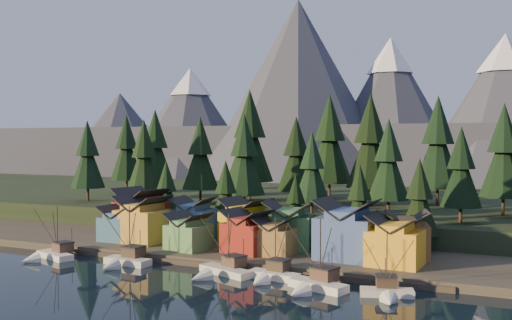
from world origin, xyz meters
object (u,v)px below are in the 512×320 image
at_px(house_front_0, 120,222).
at_px(house_back_0, 141,211).
at_px(house_front_1, 143,218).
at_px(house_back_1, 193,218).
at_px(boat_4, 271,267).
at_px(boat_0, 50,248).
at_px(boat_6, 388,283).
at_px(boat_5, 314,275).
at_px(boat_1, 124,252).
at_px(boat_3, 221,264).

relative_size(house_front_0, house_back_0, 0.65).
bearing_deg(house_front_1, house_back_0, 133.29).
height_order(house_front_1, house_back_1, house_front_1).
relative_size(boat_4, house_front_0, 1.51).
relative_size(boat_0, house_front_0, 1.52).
bearing_deg(boat_6, house_front_0, 149.43).
xyz_separation_m(boat_5, boat_6, (11.11, 0.88, -0.32)).
bearing_deg(house_back_0, boat_6, -9.25).
xyz_separation_m(house_front_1, house_back_0, (-5.07, 6.37, 0.45)).
relative_size(boat_1, boat_3, 1.03).
distance_m(boat_1, boat_6, 48.93).
bearing_deg(house_back_0, house_front_0, -81.52).
bearing_deg(boat_4, house_front_0, 170.13).
relative_size(boat_5, house_front_0, 1.62).
bearing_deg(boat_0, house_front_1, 76.44).
relative_size(boat_6, house_front_1, 1.01).
distance_m(boat_5, house_front_1, 47.66).
distance_m(boat_3, house_front_0, 34.88).
distance_m(boat_4, boat_5, 9.39).
height_order(boat_5, boat_6, boat_5).
bearing_deg(boat_3, boat_4, 24.93).
bearing_deg(boat_5, house_front_0, 179.62).
distance_m(boat_0, boat_1, 16.84).
bearing_deg(house_back_0, house_front_1, -39.82).
bearing_deg(boat_5, boat_4, 176.25).
distance_m(boat_1, house_back_1, 22.25).
distance_m(house_front_1, house_back_0, 8.16).
relative_size(boat_3, boat_6, 1.13).
distance_m(house_front_0, house_front_1, 5.66).
distance_m(boat_0, boat_6, 65.70).
bearing_deg(house_back_0, boat_1, -50.28).
xyz_separation_m(boat_5, house_front_0, (-49.56, 16.83, 3.04)).
height_order(boat_4, house_front_0, boat_4).
distance_m(boat_4, house_front_0, 43.09).
relative_size(house_front_0, house_front_1, 0.73).
bearing_deg(house_back_1, boat_4, -41.56).
relative_size(boat_5, boat_6, 1.17).
relative_size(boat_5, house_front_1, 1.19).
bearing_deg(house_front_0, boat_4, -17.67).
distance_m(boat_6, house_back_0, 64.74).
relative_size(boat_0, boat_5, 0.94).
relative_size(house_back_0, house_back_1, 1.26).
distance_m(boat_0, house_front_1, 19.83).
distance_m(boat_5, boat_6, 11.15).
xyz_separation_m(boat_0, boat_1, (16.79, 1.23, 0.22)).
height_order(boat_4, house_back_0, house_back_0).
bearing_deg(boat_0, boat_5, 17.91).
xyz_separation_m(boat_3, house_front_0, (-31.81, 13.92, 3.36)).
xyz_separation_m(boat_1, boat_4, (29.09, 0.96, -0.19)).
bearing_deg(house_front_1, boat_0, -118.08).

